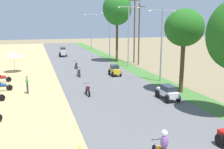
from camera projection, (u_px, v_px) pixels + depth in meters
parked_motorbike_fifth at (2, 86)px, 22.92m from camera, size 1.80×0.54×0.94m
parked_motorbike_sixth at (2, 78)px, 26.24m from camera, size 1.80×0.54×0.94m
vendor_umbrella at (14, 54)px, 31.30m from camera, size 2.20×2.20×2.52m
pedestrian_on_shoulder at (27, 83)px, 22.10m from camera, size 0.28×0.38×1.62m
median_tree_second at (184, 28)px, 21.58m from camera, size 3.37×3.37×7.30m
median_tree_third at (117, 9)px, 38.40m from camera, size 4.37×4.37×10.59m
streetlamp_near at (162, 40)px, 26.02m from camera, size 3.16×0.20×7.45m
streetlamp_mid at (129, 32)px, 35.00m from camera, size 3.16×0.20×8.33m
streetlamp_far at (110, 32)px, 43.68m from camera, size 3.16×0.20×7.82m
streetlamp_farthest at (91, 29)px, 57.70m from camera, size 3.16×0.20×7.97m
utility_pole_near at (134, 29)px, 38.45m from camera, size 1.80×0.20×9.84m
utility_pole_far at (139, 33)px, 36.62m from camera, size 1.80×0.20×8.85m
car_sedan_white at (168, 92)px, 20.30m from camera, size 1.10×2.26×1.19m
car_hatchback_yellow at (115, 70)px, 29.53m from camera, size 1.04×2.00×1.23m
car_van_silver at (63, 51)px, 45.82m from camera, size 1.19×2.41×1.67m
motorbike_foreground_rider at (163, 148)px, 10.99m from camera, size 0.54×1.80×1.66m
motorbike_ahead_second at (88, 89)px, 21.72m from camera, size 0.54×1.80×0.94m
motorbike_ahead_third at (79, 72)px, 29.22m from camera, size 0.54×1.80×0.94m
motorbike_ahead_fourth at (76, 65)px, 34.03m from camera, size 0.54×1.80×0.94m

